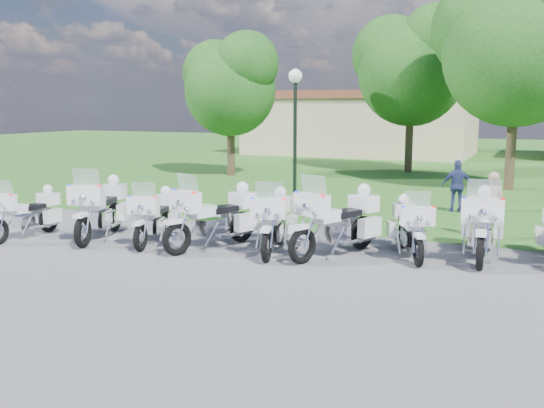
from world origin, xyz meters
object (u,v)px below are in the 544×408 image
at_px(motorcycle_1, 102,207).
at_px(motorcycle_2, 156,216).
at_px(motorcycle_7, 482,223).
at_px(motorcycle_3, 216,216).
at_px(motorcycle_5, 339,220).
at_px(motorcycle_6, 409,227).
at_px(lamp_post, 295,103).
at_px(bystander_c, 457,186).
at_px(motorcycle_4, 275,221).
at_px(bystander_a, 492,206).
at_px(motorcycle_0, 28,212).

relative_size(motorcycle_1, motorcycle_2, 1.15).
distance_m(motorcycle_1, motorcycle_7, 8.70).
height_order(motorcycle_2, motorcycle_3, motorcycle_3).
xyz_separation_m(motorcycle_3, motorcycle_5, (2.72, 0.47, 0.02)).
distance_m(motorcycle_2, motorcycle_3, 1.54).
distance_m(motorcycle_3, motorcycle_6, 4.23).
relative_size(motorcycle_1, motorcycle_5, 1.02).
height_order(motorcycle_5, lamp_post, lamp_post).
height_order(motorcycle_6, bystander_c, bystander_c).
relative_size(motorcycle_7, bystander_c, 1.68).
bearing_deg(motorcycle_5, bystander_c, -80.84).
relative_size(motorcycle_4, motorcycle_6, 1.14).
bearing_deg(motorcycle_7, motorcycle_2, 8.60).
xyz_separation_m(motorcycle_1, motorcycle_7, (8.54, 1.68, -0.00)).
xyz_separation_m(motorcycle_7, bystander_c, (-1.20, 5.50, 0.04)).
bearing_deg(lamp_post, motorcycle_6, -48.70).
bearing_deg(bystander_c, motorcycle_7, 89.59).
bearing_deg(bystander_c, bystander_a, 96.47).
relative_size(motorcycle_0, motorcycle_3, 0.89).
height_order(motorcycle_6, motorcycle_7, motorcycle_7).
height_order(motorcycle_1, motorcycle_5, motorcycle_5).
bearing_deg(bystander_c, lamp_post, -7.91).
relative_size(motorcycle_1, lamp_post, 0.59).
height_order(motorcycle_0, motorcycle_4, motorcycle_4).
distance_m(motorcycle_2, motorcycle_6, 5.75).
height_order(motorcycle_2, bystander_a, bystander_a).
xyz_separation_m(motorcycle_0, motorcycle_2, (3.14, 0.80, 0.02)).
distance_m(motorcycle_4, bystander_c, 7.37).
relative_size(motorcycle_6, bystander_a, 1.29).
relative_size(motorcycle_1, bystander_a, 1.57).
relative_size(motorcycle_0, lamp_post, 0.51).
height_order(motorcycle_2, motorcycle_4, motorcycle_4).
bearing_deg(lamp_post, motorcycle_5, -60.29).
height_order(motorcycle_3, bystander_a, motorcycle_3).
distance_m(motorcycle_2, bystander_a, 7.92).
distance_m(motorcycle_1, motorcycle_6, 7.23).
distance_m(motorcycle_7, bystander_a, 1.95).
distance_m(motorcycle_3, bystander_c, 8.19).
bearing_deg(motorcycle_0, motorcycle_7, -166.51).
height_order(motorcycle_1, bystander_c, motorcycle_1).
bearing_deg(motorcycle_2, motorcycle_3, 171.06).
bearing_deg(motorcycle_3, motorcycle_2, 25.60).
height_order(motorcycle_7, bystander_a, motorcycle_7).
distance_m(motorcycle_1, motorcycle_2, 1.50).
bearing_deg(bystander_c, motorcycle_5, 63.42).
bearing_deg(motorcycle_6, bystander_a, -144.19).
bearing_deg(motorcycle_5, motorcycle_0, 33.68).
bearing_deg(motorcycle_6, motorcycle_4, -6.90).
bearing_deg(motorcycle_2, bystander_a, -167.18).
distance_m(motorcycle_2, motorcycle_4, 2.89).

